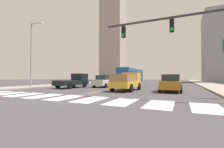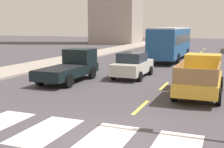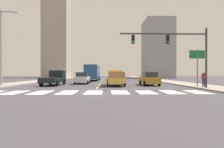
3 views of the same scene
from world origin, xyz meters
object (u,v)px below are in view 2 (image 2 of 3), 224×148
at_px(pickup_stakebed, 201,76).
at_px(city_bus, 171,41).
at_px(pickup_dark, 71,66).
at_px(sedan_far, 133,65).

height_order(pickup_stakebed, city_bus, city_bus).
xyz_separation_m(pickup_stakebed, city_bus, (-4.25, 14.84, 1.02)).
relative_size(pickup_dark, sedan_far, 1.18).
distance_m(pickup_stakebed, city_bus, 15.47).
relative_size(pickup_stakebed, sedan_far, 1.18).
xyz_separation_m(city_bus, sedan_far, (-0.52, -11.29, -1.09)).
bearing_deg(sedan_far, pickup_dark, -142.55).
xyz_separation_m(pickup_stakebed, sedan_far, (-4.78, 3.55, -0.08)).
bearing_deg(city_bus, pickup_dark, -104.68).
bearing_deg(city_bus, sedan_far, -91.93).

